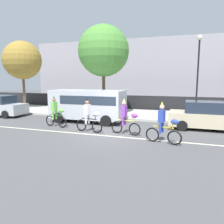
{
  "coord_description": "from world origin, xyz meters",
  "views": [
    {
      "loc": [
        3.69,
        -10.84,
        2.9
      ],
      "look_at": [
        -0.36,
        1.2,
        1.0
      ],
      "focal_mm": 35.0,
      "sensor_mm": 36.0,
      "label": 1
    }
  ],
  "objects_px": {
    "parked_car_beige": "(205,116)",
    "parade_cyclist_zebra": "(89,117)",
    "parade_cyclist_cobalt": "(164,125)",
    "street_lamp_post": "(198,64)",
    "parade_cyclist_lime": "(56,113)",
    "parade_cyclist_purple": "(126,119)",
    "parked_van_silver": "(89,103)",
    "parked_car_silver": "(0,106)"
  },
  "relations": [
    {
      "from": "street_lamp_post",
      "to": "parked_car_silver",
      "type": "bearing_deg",
      "value": -166.44
    },
    {
      "from": "parade_cyclist_lime",
      "to": "parked_car_beige",
      "type": "bearing_deg",
      "value": 14.2
    },
    {
      "from": "parade_cyclist_lime",
      "to": "parade_cyclist_zebra",
      "type": "bearing_deg",
      "value": -13.19
    },
    {
      "from": "parked_car_silver",
      "to": "street_lamp_post",
      "type": "bearing_deg",
      "value": 13.56
    },
    {
      "from": "parade_cyclist_lime",
      "to": "parade_cyclist_zebra",
      "type": "xyz_separation_m",
      "value": [
        2.5,
        -0.59,
        0.0
      ]
    },
    {
      "from": "parade_cyclist_lime",
      "to": "parked_car_silver",
      "type": "height_order",
      "value": "parade_cyclist_lime"
    },
    {
      "from": "parade_cyclist_purple",
      "to": "parade_cyclist_cobalt",
      "type": "distance_m",
      "value": 2.31
    },
    {
      "from": "parked_car_beige",
      "to": "parade_cyclist_zebra",
      "type": "bearing_deg",
      "value": -155.7
    },
    {
      "from": "parade_cyclist_zebra",
      "to": "street_lamp_post",
      "type": "distance_m",
      "value": 9.1
    },
    {
      "from": "parade_cyclist_lime",
      "to": "parked_car_beige",
      "type": "relative_size",
      "value": 0.47
    },
    {
      "from": "parked_car_silver",
      "to": "parked_car_beige",
      "type": "bearing_deg",
      "value": 0.09
    },
    {
      "from": "parade_cyclist_zebra",
      "to": "parked_car_beige",
      "type": "xyz_separation_m",
      "value": [
        6.13,
        2.77,
        -0.06
      ]
    },
    {
      "from": "parade_cyclist_cobalt",
      "to": "parked_car_beige",
      "type": "relative_size",
      "value": 0.47
    },
    {
      "from": "parade_cyclist_purple",
      "to": "parade_cyclist_cobalt",
      "type": "bearing_deg",
      "value": -26.85
    },
    {
      "from": "parade_cyclist_lime",
      "to": "parked_car_silver",
      "type": "xyz_separation_m",
      "value": [
        -6.52,
        2.16,
        -0.06
      ]
    },
    {
      "from": "parade_cyclist_cobalt",
      "to": "street_lamp_post",
      "type": "bearing_deg",
      "value": 77.19
    },
    {
      "from": "parade_cyclist_zebra",
      "to": "parked_van_silver",
      "type": "distance_m",
      "value": 3.02
    },
    {
      "from": "parade_cyclist_purple",
      "to": "parked_van_silver",
      "type": "height_order",
      "value": "parked_van_silver"
    },
    {
      "from": "parked_van_silver",
      "to": "street_lamp_post",
      "type": "relative_size",
      "value": 0.85
    },
    {
      "from": "parade_cyclist_zebra",
      "to": "parade_cyclist_purple",
      "type": "bearing_deg",
      "value": 4.09
    },
    {
      "from": "parade_cyclist_cobalt",
      "to": "street_lamp_post",
      "type": "height_order",
      "value": "street_lamp_post"
    },
    {
      "from": "parked_car_beige",
      "to": "parade_cyclist_cobalt",
      "type": "bearing_deg",
      "value": -118.82
    },
    {
      "from": "parade_cyclist_cobalt",
      "to": "parked_van_silver",
      "type": "height_order",
      "value": "parked_van_silver"
    },
    {
      "from": "parade_cyclist_purple",
      "to": "parked_car_silver",
      "type": "height_order",
      "value": "parade_cyclist_purple"
    },
    {
      "from": "street_lamp_post",
      "to": "parked_van_silver",
      "type": "bearing_deg",
      "value": -152.86
    },
    {
      "from": "parked_car_beige",
      "to": "parked_car_silver",
      "type": "bearing_deg",
      "value": -179.91
    },
    {
      "from": "parade_cyclist_cobalt",
      "to": "parade_cyclist_lime",
      "type": "bearing_deg",
      "value": 167.39
    },
    {
      "from": "parked_van_silver",
      "to": "parked_car_beige",
      "type": "height_order",
      "value": "parked_van_silver"
    },
    {
      "from": "parked_car_beige",
      "to": "street_lamp_post",
      "type": "xyz_separation_m",
      "value": [
        -0.38,
        3.54,
        3.21
      ]
    },
    {
      "from": "parade_cyclist_purple",
      "to": "parked_car_silver",
      "type": "relative_size",
      "value": 0.47
    },
    {
      "from": "parade_cyclist_purple",
      "to": "parked_van_silver",
      "type": "bearing_deg",
      "value": 142.29
    },
    {
      "from": "parade_cyclist_lime",
      "to": "street_lamp_post",
      "type": "xyz_separation_m",
      "value": [
        8.25,
        5.72,
        3.15
      ]
    },
    {
      "from": "parade_cyclist_zebra",
      "to": "parade_cyclist_purple",
      "type": "xyz_separation_m",
      "value": [
        2.06,
        0.15,
        0.0
      ]
    },
    {
      "from": "parked_van_silver",
      "to": "street_lamp_post",
      "type": "height_order",
      "value": "street_lamp_post"
    },
    {
      "from": "parked_car_beige",
      "to": "parked_car_silver",
      "type": "distance_m",
      "value": 15.15
    },
    {
      "from": "parade_cyclist_zebra",
      "to": "parade_cyclist_cobalt",
      "type": "height_order",
      "value": "same"
    },
    {
      "from": "parade_cyclist_lime",
      "to": "parked_van_silver",
      "type": "height_order",
      "value": "parked_van_silver"
    },
    {
      "from": "parade_cyclist_lime",
      "to": "parked_car_silver",
      "type": "relative_size",
      "value": 0.47
    },
    {
      "from": "parade_cyclist_cobalt",
      "to": "parked_van_silver",
      "type": "xyz_separation_m",
      "value": [
        -5.38,
        3.61,
        0.44
      ]
    },
    {
      "from": "parade_cyclist_lime",
      "to": "parade_cyclist_cobalt",
      "type": "relative_size",
      "value": 1.0
    },
    {
      "from": "street_lamp_post",
      "to": "parade_cyclist_cobalt",
      "type": "bearing_deg",
      "value": -102.81
    },
    {
      "from": "parade_cyclist_lime",
      "to": "parade_cyclist_purple",
      "type": "xyz_separation_m",
      "value": [
        4.56,
        -0.44,
        0.0
      ]
    }
  ]
}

